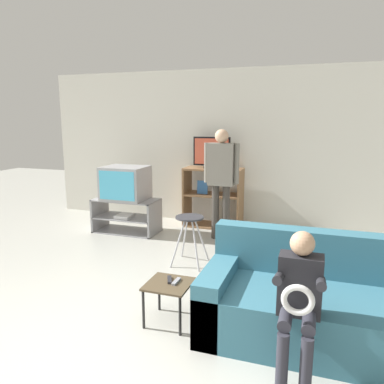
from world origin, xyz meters
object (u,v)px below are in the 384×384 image
remote_control_black (170,280)px  folding_stool (190,225)px  television_flat (212,153)px  snack_table (169,289)px  remote_control_white (176,281)px  person_standing_adult (221,173)px  media_shelf (213,197)px  television_main (125,183)px  tv_stand (127,216)px  person_seated_child (299,294)px  couch (321,306)px

remote_control_black → folding_stool: bearing=78.1°
television_flat → folding_stool: size_ratio=1.01×
snack_table → remote_control_white: (0.06, 0.03, 0.06)m
snack_table → person_standing_adult: (-0.16, 2.45, 0.68)m
media_shelf → television_flat: size_ratio=1.61×
television_flat → media_shelf: bearing=10.2°
television_main → person_standing_adult: 1.54m
tv_stand → snack_table: 2.86m
tv_stand → person_standing_adult: 1.69m
remote_control_white → television_main: bearing=128.8°
television_flat → person_seated_child: 3.82m
folding_stool → couch: size_ratio=0.32×
snack_table → remote_control_black: (-0.01, 0.05, 0.06)m
media_shelf → remote_control_white: media_shelf is taller
tv_stand → couch: 3.65m
remote_control_black → remote_control_white: bearing=-34.7°
television_main → remote_control_black: (1.67, -2.27, -0.42)m
media_shelf → couch: (1.72, -2.89, -0.22)m
television_main → remote_control_black: size_ratio=4.67×
television_main → remote_control_black: 2.85m
folding_stool → remote_control_black: folding_stool is taller
person_standing_adult → remote_control_white: bearing=-84.8°
couch → person_standing_adult: person_standing_adult is taller
television_main → couch: size_ratio=0.35×
couch → person_seated_child: bearing=-107.0°
television_flat → couch: television_flat is taller
remote_control_black → person_seated_child: 1.22m
person_standing_adult → person_seated_child: bearing=-65.6°
television_main → television_flat: television_flat is taller
snack_table → person_standing_adult: person_standing_adult is taller
folding_stool → snack_table: size_ratio=1.59×
television_main → folding_stool: (1.40, -0.96, -0.30)m
couch → television_main: bearing=143.9°
tv_stand → media_shelf: media_shelf is taller
remote_control_black → remote_control_white: (0.07, -0.01, 0.00)m
person_standing_adult → television_main: bearing=-175.0°
tv_stand → person_standing_adult: bearing=5.4°
tv_stand → television_flat: bearing=31.9°
media_shelf → snack_table: bearing=-81.6°
television_main → snack_table: bearing=-54.1°
television_main → person_seated_child: (2.79, -2.68, -0.19)m
media_shelf → folding_stool: 1.70m
tv_stand → remote_control_black: 2.81m
television_flat → couch: size_ratio=0.32×
tv_stand → remote_control_white: size_ratio=7.09×
media_shelf → remote_control_white: (0.51, -3.03, -0.13)m
television_main → media_shelf: (1.23, 0.74, -0.29)m
television_main → remote_control_white: bearing=-52.8°
person_standing_adult → person_seated_child: 3.11m
folding_stool → television_flat: bearing=96.9°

